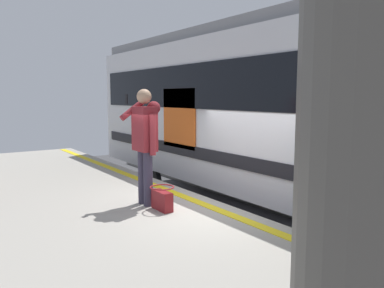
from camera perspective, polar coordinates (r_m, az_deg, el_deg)
The scene contains 8 objects.
ground_plane at distance 6.61m, azimuth 3.26°, elevation -17.66°, with size 24.85×24.85×0.00m, color #3D3D3F.
platform at distance 5.39m, azimuth -18.11°, elevation -17.43°, with size 14.94×4.75×1.12m, color #9E998E.
safety_line at distance 6.05m, azimuth 1.06°, elevation -8.64°, with size 14.64×0.16×0.01m, color yellow.
track_rail_near at distance 7.57m, azimuth 12.98°, elevation -13.89°, with size 19.42×0.08×0.16m, color slate.
track_rail_far at distance 8.63m, azimuth 19.58°, elevation -11.48°, with size 19.42×0.08×0.16m, color slate.
train_carriage at distance 7.68m, azimuth 16.58°, elevation 5.16°, with size 12.29×3.04×4.02m.
passenger at distance 5.81m, azimuth -6.94°, elevation 0.98°, with size 0.57×0.55×1.75m.
handbag at distance 5.65m, azimuth -4.44°, elevation -8.09°, with size 0.39×0.35×0.35m.
Camera 1 is at (-4.74, 3.69, 2.77)m, focal length 36.05 mm.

